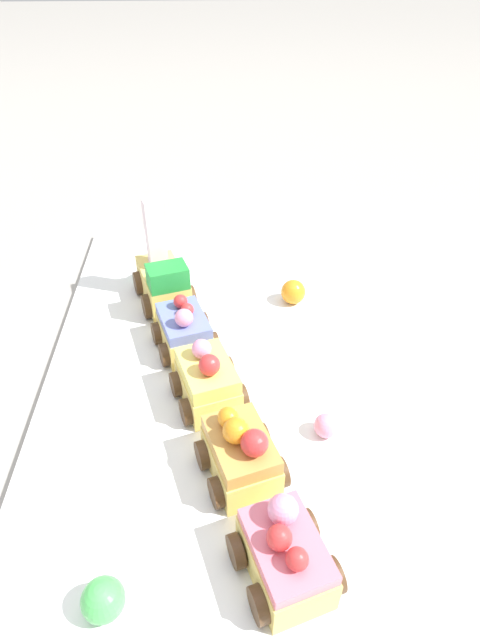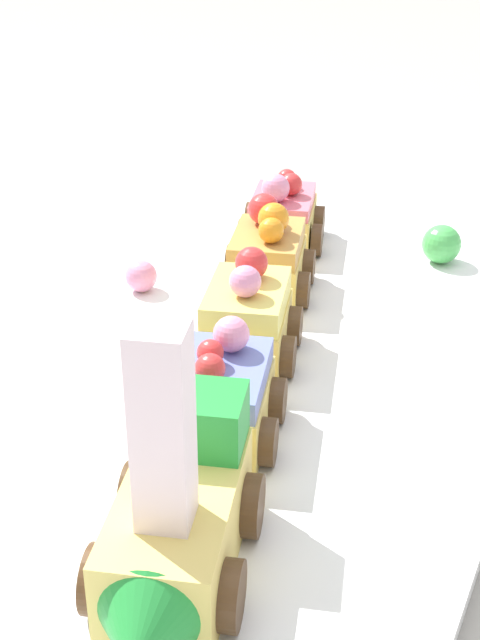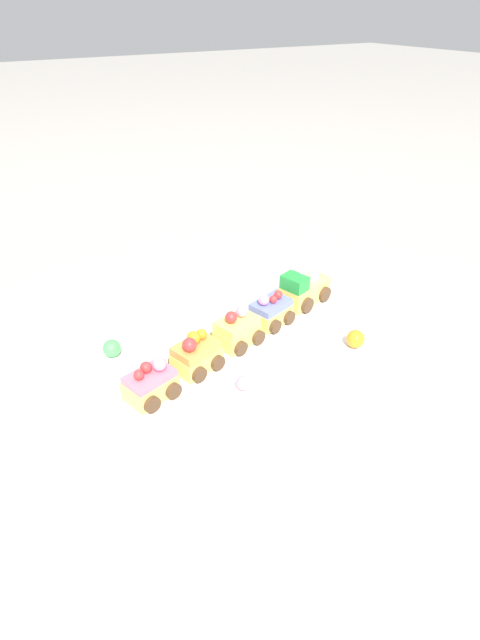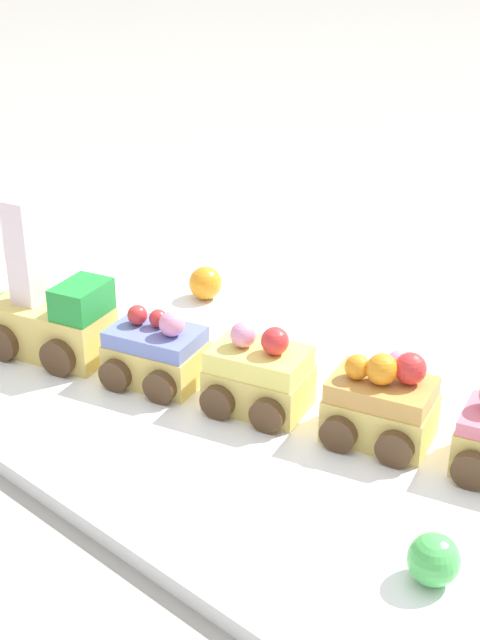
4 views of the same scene
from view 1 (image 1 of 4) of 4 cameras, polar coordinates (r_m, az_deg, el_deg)
The scene contains 10 objects.
ground_plane at distance 0.53m, azimuth -1.90°, elevation -7.58°, with size 10.00×10.00×0.00m, color gray.
display_board at distance 0.53m, azimuth -1.92°, elevation -7.11°, with size 0.70×0.37×0.01m, color white.
cake_train_locomotive at distance 0.63m, azimuth -8.98°, elevation 5.00°, with size 0.13×0.08×0.13m.
cake_car_blueberry at distance 0.55m, azimuth -6.38°, elevation -1.28°, with size 0.08×0.08×0.06m.
cake_car_lemon at distance 0.48m, azimuth -3.72°, elevation -7.05°, with size 0.08×0.08×0.07m.
cake_car_caramel at distance 0.42m, azimuth 0.09°, elevation -15.08°, with size 0.08×0.08×0.07m.
cake_car_strawberry at distance 0.38m, azimuth 5.19°, elevation -25.17°, with size 0.08×0.08×0.06m.
gumball_pink at distance 0.47m, azimuth 9.83°, elevation -11.81°, with size 0.02×0.02×0.02m, color pink.
gumball_orange at distance 0.63m, azimuth 6.10°, elevation 3.22°, with size 0.03×0.03×0.03m, color orange.
gumball_green at distance 0.39m, azimuth -15.37°, elevation -28.45°, with size 0.03×0.03×0.03m, color #4CBC56.
Camera 1 is at (-0.38, 0.01, 0.37)m, focal length 28.00 mm.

